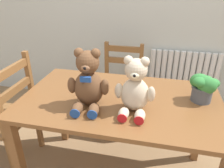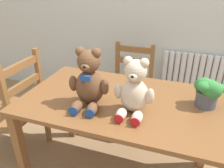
{
  "view_description": "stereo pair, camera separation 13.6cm",
  "coord_description": "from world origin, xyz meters",
  "px_view_note": "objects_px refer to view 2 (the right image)",
  "views": [
    {
      "loc": [
        0.23,
        -0.89,
        1.54
      ],
      "look_at": [
        -0.03,
        0.29,
        0.93
      ],
      "focal_mm": 35.0,
      "sensor_mm": 36.0,
      "label": 1
    },
    {
      "loc": [
        0.36,
        -0.86,
        1.54
      ],
      "look_at": [
        -0.03,
        0.29,
        0.93
      ],
      "focal_mm": 35.0,
      "sensor_mm": 36.0,
      "label": 2
    }
  ],
  "objects_px": {
    "teddy_bear_left": "(89,81)",
    "potted_plant": "(208,91)",
    "wooden_chair_behind": "(130,88)",
    "teddy_bear_right": "(134,90)",
    "wooden_chair_side": "(15,110)"
  },
  "relations": [
    {
      "from": "teddy_bear_left",
      "to": "potted_plant",
      "type": "distance_m",
      "value": 0.76
    },
    {
      "from": "teddy_bear_left",
      "to": "potted_plant",
      "type": "bearing_deg",
      "value": -169.51
    },
    {
      "from": "wooden_chair_behind",
      "to": "teddy_bear_left",
      "type": "height_order",
      "value": "teddy_bear_left"
    },
    {
      "from": "teddy_bear_right",
      "to": "potted_plant",
      "type": "relative_size",
      "value": 1.88
    },
    {
      "from": "wooden_chair_behind",
      "to": "teddy_bear_right",
      "type": "distance_m",
      "value": 1.03
    },
    {
      "from": "wooden_chair_behind",
      "to": "teddy_bear_right",
      "type": "bearing_deg",
      "value": 105.62
    },
    {
      "from": "wooden_chair_side",
      "to": "teddy_bear_right",
      "type": "bearing_deg",
      "value": -96.4
    },
    {
      "from": "wooden_chair_behind",
      "to": "teddy_bear_right",
      "type": "relative_size",
      "value": 2.54
    },
    {
      "from": "wooden_chair_behind",
      "to": "teddy_bear_left",
      "type": "distance_m",
      "value": 1.01
    },
    {
      "from": "teddy_bear_left",
      "to": "potted_plant",
      "type": "xyz_separation_m",
      "value": [
        0.73,
        0.22,
        -0.05
      ]
    },
    {
      "from": "wooden_chair_behind",
      "to": "potted_plant",
      "type": "xyz_separation_m",
      "value": [
        0.68,
        -0.67,
        0.42
      ]
    },
    {
      "from": "teddy_bear_left",
      "to": "potted_plant",
      "type": "relative_size",
      "value": 2.02
    },
    {
      "from": "wooden_chair_side",
      "to": "teddy_bear_right",
      "type": "height_order",
      "value": "teddy_bear_right"
    },
    {
      "from": "potted_plant",
      "to": "teddy_bear_left",
      "type": "bearing_deg",
      "value": -163.35
    },
    {
      "from": "teddy_bear_right",
      "to": "potted_plant",
      "type": "height_order",
      "value": "teddy_bear_right"
    }
  ]
}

